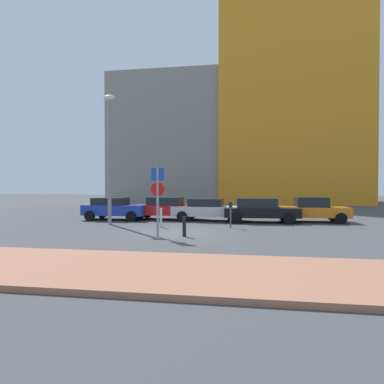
{
  "coord_description": "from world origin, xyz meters",
  "views": [
    {
      "loc": [
        2.82,
        -14.23,
        2.17
      ],
      "look_at": [
        0.12,
        3.08,
        1.83
      ],
      "focal_mm": 29.59,
      "sensor_mm": 36.0,
      "label": 1
    }
  ],
  "objects_px": {
    "street_lamp": "(109,149)",
    "traffic_bollard_mid": "(184,226)",
    "traffic_bollard_near": "(161,218)",
    "parked_car_black": "(259,210)",
    "parking_meter": "(231,211)",
    "parked_car_red": "(166,208)",
    "parked_car_blue": "(115,208)",
    "parked_car_orange": "(312,209)",
    "parked_car_silver": "(209,209)",
    "parking_sign_post": "(158,193)"
  },
  "relations": [
    {
      "from": "street_lamp",
      "to": "traffic_bollard_mid",
      "type": "distance_m",
      "value": 7.16
    },
    {
      "from": "parking_meter",
      "to": "street_lamp",
      "type": "height_order",
      "value": "street_lamp"
    },
    {
      "from": "parked_car_red",
      "to": "parking_meter",
      "type": "height_order",
      "value": "parked_car_red"
    },
    {
      "from": "parking_sign_post",
      "to": "parking_meter",
      "type": "relative_size",
      "value": 2.21
    },
    {
      "from": "parked_car_silver",
      "to": "parking_sign_post",
      "type": "bearing_deg",
      "value": -102.97
    },
    {
      "from": "parked_car_black",
      "to": "traffic_bollard_mid",
      "type": "height_order",
      "value": "parked_car_black"
    },
    {
      "from": "parked_car_blue",
      "to": "parking_meter",
      "type": "xyz_separation_m",
      "value": [
        7.47,
        -2.77,
        0.12
      ]
    },
    {
      "from": "traffic_bollard_mid",
      "to": "parking_meter",
      "type": "bearing_deg",
      "value": 59.39
    },
    {
      "from": "street_lamp",
      "to": "parking_meter",
      "type": "bearing_deg",
      "value": -3.35
    },
    {
      "from": "parked_car_silver",
      "to": "street_lamp",
      "type": "bearing_deg",
      "value": -153.03
    },
    {
      "from": "parked_car_red",
      "to": "parked_car_orange",
      "type": "bearing_deg",
      "value": -0.19
    },
    {
      "from": "parked_car_blue",
      "to": "parking_meter",
      "type": "relative_size",
      "value": 2.94
    },
    {
      "from": "parking_sign_post",
      "to": "parking_meter",
      "type": "distance_m",
      "value": 4.64
    },
    {
      "from": "parked_car_black",
      "to": "parked_car_orange",
      "type": "distance_m",
      "value": 3.18
    },
    {
      "from": "parking_meter",
      "to": "traffic_bollard_near",
      "type": "xyz_separation_m",
      "value": [
        -3.63,
        -0.32,
        -0.37
      ]
    },
    {
      "from": "parked_car_blue",
      "to": "parked_car_red",
      "type": "xyz_separation_m",
      "value": [
        3.2,
        0.67,
        0.0
      ]
    },
    {
      "from": "parked_car_black",
      "to": "parking_meter",
      "type": "height_order",
      "value": "parked_car_black"
    },
    {
      "from": "parking_sign_post",
      "to": "parked_car_silver",
      "type": "bearing_deg",
      "value": 77.03
    },
    {
      "from": "parked_car_black",
      "to": "parking_meter",
      "type": "distance_m",
      "value": 3.2
    },
    {
      "from": "parked_car_black",
      "to": "parking_sign_post",
      "type": "relative_size",
      "value": 1.5
    },
    {
      "from": "parking_meter",
      "to": "street_lamp",
      "type": "distance_m",
      "value": 7.58
    },
    {
      "from": "parked_car_blue",
      "to": "parking_sign_post",
      "type": "distance_m",
      "value": 7.74
    },
    {
      "from": "traffic_bollard_near",
      "to": "parked_car_black",
      "type": "bearing_deg",
      "value": 30.39
    },
    {
      "from": "parked_car_red",
      "to": "parking_sign_post",
      "type": "xyz_separation_m",
      "value": [
        1.29,
        -6.86,
        1.11
      ]
    },
    {
      "from": "parked_car_silver",
      "to": "parking_meter",
      "type": "distance_m",
      "value": 3.43
    },
    {
      "from": "traffic_bollard_near",
      "to": "traffic_bollard_mid",
      "type": "height_order",
      "value": "traffic_bollard_near"
    },
    {
      "from": "parked_car_red",
      "to": "traffic_bollard_mid",
      "type": "xyz_separation_m",
      "value": [
        2.39,
        -6.59,
        -0.32
      ]
    },
    {
      "from": "parked_car_orange",
      "to": "parking_sign_post",
      "type": "bearing_deg",
      "value": -138.41
    },
    {
      "from": "parked_car_silver",
      "to": "parking_meter",
      "type": "bearing_deg",
      "value": -64.76
    },
    {
      "from": "traffic_bollard_mid",
      "to": "parked_car_orange",
      "type": "bearing_deg",
      "value": 44.83
    },
    {
      "from": "parking_meter",
      "to": "parked_car_orange",
      "type": "bearing_deg",
      "value": 35.74
    },
    {
      "from": "traffic_bollard_mid",
      "to": "parked_car_silver",
      "type": "bearing_deg",
      "value": 86.3
    },
    {
      "from": "parking_meter",
      "to": "parked_car_blue",
      "type": "bearing_deg",
      "value": 159.67
    },
    {
      "from": "parking_sign_post",
      "to": "street_lamp",
      "type": "xyz_separation_m",
      "value": [
        -3.81,
        3.82,
        2.38
      ]
    },
    {
      "from": "parked_car_red",
      "to": "street_lamp",
      "type": "bearing_deg",
      "value": -129.61
    },
    {
      "from": "parking_sign_post",
      "to": "traffic_bollard_near",
      "type": "bearing_deg",
      "value": 102.02
    },
    {
      "from": "parked_car_orange",
      "to": "parking_meter",
      "type": "relative_size",
      "value": 3.06
    },
    {
      "from": "parked_car_red",
      "to": "parking_meter",
      "type": "relative_size",
      "value": 3.4
    },
    {
      "from": "parked_car_blue",
      "to": "parked_car_orange",
      "type": "distance_m",
      "value": 12.22
    },
    {
      "from": "parked_car_orange",
      "to": "traffic_bollard_near",
      "type": "distance_m",
      "value": 9.16
    },
    {
      "from": "parked_car_orange",
      "to": "parking_meter",
      "type": "xyz_separation_m",
      "value": [
        -4.73,
        -3.41,
        0.11
      ]
    },
    {
      "from": "parked_car_black",
      "to": "traffic_bollard_near",
      "type": "height_order",
      "value": "parked_car_black"
    },
    {
      "from": "parked_car_blue",
      "to": "parked_car_silver",
      "type": "xyz_separation_m",
      "value": [
        6.0,
        0.34,
        -0.03
      ]
    },
    {
      "from": "parked_car_red",
      "to": "parking_meter",
      "type": "bearing_deg",
      "value": -38.89
    },
    {
      "from": "parked_car_black",
      "to": "parked_car_red",
      "type": "bearing_deg",
      "value": 173.38
    },
    {
      "from": "parked_car_silver",
      "to": "street_lamp",
      "type": "distance_m",
      "value": 6.93
    },
    {
      "from": "traffic_bollard_near",
      "to": "parked_car_blue",
      "type": "bearing_deg",
      "value": 141.19
    },
    {
      "from": "parked_car_blue",
      "to": "street_lamp",
      "type": "height_order",
      "value": "street_lamp"
    },
    {
      "from": "street_lamp",
      "to": "traffic_bollard_near",
      "type": "xyz_separation_m",
      "value": [
        3.15,
        -0.72,
        -3.75
      ]
    },
    {
      "from": "parked_car_red",
      "to": "parked_car_black",
      "type": "distance_m",
      "value": 5.92
    }
  ]
}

